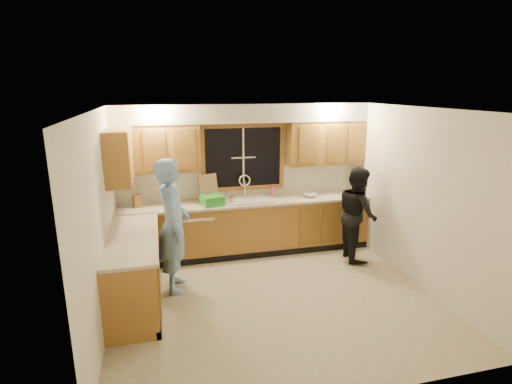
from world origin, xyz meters
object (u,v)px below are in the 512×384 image
dishwasher (197,234)px  woman (357,214)px  soap_bottle (273,190)px  bowl (310,195)px  sink (247,204)px  dish_crate (212,200)px  stove (132,291)px  knife_block (137,201)px  man (173,226)px

dishwasher → woman: woman is taller
soap_bottle → bowl: bearing=-21.4°
sink → woman: bearing=-21.7°
sink → dishwasher: sink is taller
dish_crate → stove: bearing=-124.8°
stove → knife_block: (0.03, 1.87, 0.57)m
sink → man: man is taller
sink → stove: 2.60m
stove → soap_bottle: soap_bottle is taller
dishwasher → stove: size_ratio=0.91×
dishwasher → man: bearing=-112.5°
dishwasher → woman: size_ratio=0.53×
dish_crate → woman: bearing=-13.8°
sink → bowl: bearing=-1.8°
sink → dishwasher: (-0.85, -0.01, -0.45)m
sink → bowl: 1.11m
man → soap_bottle: bearing=-54.2°
dishwasher → soap_bottle: soap_bottle is taller
sink → dishwasher: 0.96m
stove → soap_bottle: (2.31, 2.02, 0.57)m
dishwasher → soap_bottle: bearing=8.7°
dish_crate → bowl: (1.71, 0.07, -0.05)m
woman → sink: bearing=75.0°
knife_block → bowl: size_ratio=0.87×
stove → man: 1.08m
knife_block → soap_bottle: soap_bottle is taller
dishwasher → bowl: bearing=-0.6°
soap_bottle → man: bearing=-145.7°
stove → woman: 3.68m
man → woman: 2.97m
soap_bottle → stove: bearing=-138.9°
dish_crate → bowl: dish_crate is taller
woman → bowl: (-0.58, 0.63, 0.18)m
woman → soap_bottle: (-1.17, 0.87, 0.26)m
woman → knife_block: 3.53m
sink → dish_crate: (-0.61, -0.11, 0.13)m
dishwasher → knife_block: (-0.92, 0.06, 0.61)m
woman → dish_crate: size_ratio=4.66×
man → knife_block: bearing=26.9°
man → dish_crate: man is taller
dish_crate → bowl: 1.71m
woman → knife_block: bearing=85.0°
woman → bowl: woman is taller
dishwasher → dish_crate: (0.24, -0.09, 0.59)m
woman → dishwasher: bearing=82.2°
knife_block → dishwasher: bearing=-27.1°
sink → stove: sink is taller
knife_block → bowl: bearing=-25.0°
bowl → sink: bearing=178.2°
sink → woman: size_ratio=0.56×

